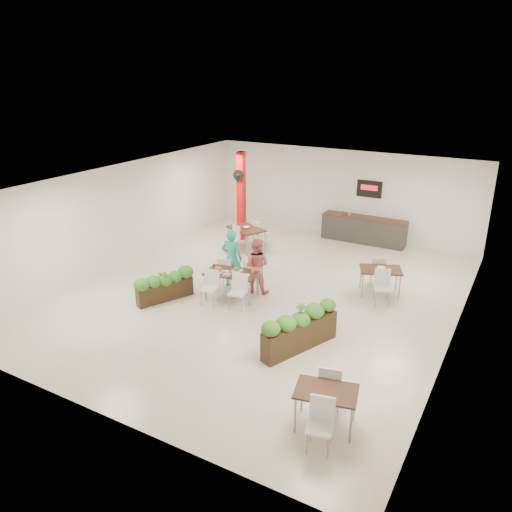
{
  "coord_description": "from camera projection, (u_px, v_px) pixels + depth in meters",
  "views": [
    {
      "loc": [
        6.04,
        -11.13,
        5.91
      ],
      "look_at": [
        -0.23,
        -0.04,
        1.1
      ],
      "focal_mm": 35.0,
      "sensor_mm": 36.0,
      "label": 1
    }
  ],
  "objects": [
    {
      "name": "ground",
      "position": [
        264.0,
        294.0,
        13.93
      ],
      "size": [
        12.0,
        12.0,
        0.0
      ],
      "primitive_type": "plane",
      "color": "beige",
      "rests_on": "ground"
    },
    {
      "name": "diner_woman",
      "position": [
        256.0,
        266.0,
        13.8
      ],
      "size": [
        0.86,
        0.72,
        1.58
      ],
      "primitive_type": "imported",
      "rotation": [
        0.0,
        0.0,
        3.32
      ],
      "color": "#D65F67",
      "rests_on": "ground"
    },
    {
      "name": "side_table_c",
      "position": [
        326.0,
        397.0,
        8.57
      ],
      "size": [
        1.2,
        1.67,
        0.92
      ],
      "rotation": [
        0.0,
        0.0,
        0.23
      ],
      "color": "black",
      "rests_on": "ground"
    },
    {
      "name": "side_table_b",
      "position": [
        380.0,
        273.0,
        13.71
      ],
      "size": [
        1.31,
        1.66,
        0.92
      ],
      "rotation": [
        0.0,
        0.0,
        0.39
      ],
      "color": "black",
      "rests_on": "ground"
    },
    {
      "name": "planter_left",
      "position": [
        165.0,
        284.0,
        13.39
      ],
      "size": [
        0.93,
        1.58,
        0.88
      ],
      "rotation": [
        0.0,
        0.0,
        1.15
      ],
      "color": "black",
      "rests_on": "ground"
    },
    {
      "name": "side_table_a",
      "position": [
        246.0,
        231.0,
        17.19
      ],
      "size": [
        1.52,
        1.65,
        0.92
      ],
      "rotation": [
        0.0,
        0.0,
        -0.42
      ],
      "color": "black",
      "rests_on": "ground"
    },
    {
      "name": "diner_man",
      "position": [
        232.0,
        258.0,
        14.14
      ],
      "size": [
        0.69,
        0.51,
        1.71
      ],
      "primitive_type": "imported",
      "rotation": [
        0.0,
        0.0,
        3.32
      ],
      "color": "#29B2A2",
      "rests_on": "ground"
    },
    {
      "name": "service_counter",
      "position": [
        363.0,
        229.0,
        17.91
      ],
      "size": [
        3.0,
        0.64,
        2.2
      ],
      "color": "#2C2A27",
      "rests_on": "ground"
    },
    {
      "name": "main_table",
      "position": [
        231.0,
        276.0,
        13.51
      ],
      "size": [
        1.52,
        1.81,
        0.92
      ],
      "rotation": [
        0.0,
        0.0,
        0.18
      ],
      "color": "black",
      "rests_on": "ground"
    },
    {
      "name": "planter_right",
      "position": [
        300.0,
        328.0,
        11.03
      ],
      "size": [
        1.06,
        2.0,
        1.11
      ],
      "rotation": [
        0.0,
        0.0,
        1.19
      ],
      "color": "black",
      "rests_on": "ground"
    },
    {
      "name": "room_shell",
      "position": [
        264.0,
        225.0,
        13.23
      ],
      "size": [
        10.1,
        12.1,
        3.22
      ],
      "color": "white",
      "rests_on": "ground"
    },
    {
      "name": "red_column",
      "position": [
        241.0,
        195.0,
        17.82
      ],
      "size": [
        0.4,
        0.41,
        3.2
      ],
      "color": "red",
      "rests_on": "ground"
    }
  ]
}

